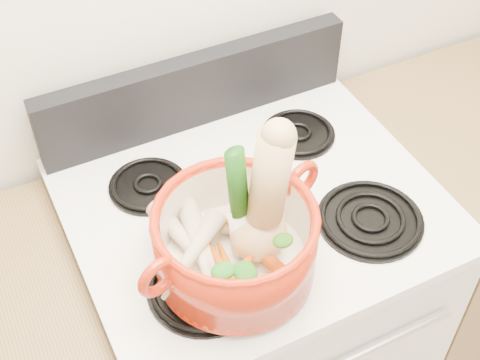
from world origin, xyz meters
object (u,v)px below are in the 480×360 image
dutch_oven (235,243)px  squash (259,200)px  stove_body (252,323)px  leek (239,205)px

dutch_oven → squash: squash is taller
squash → stove_body: bearing=46.4°
stove_body → dutch_oven: 0.61m
dutch_oven → leek: leek is taller
dutch_oven → squash: size_ratio=1.07×
leek → squash: bearing=-43.9°
dutch_oven → leek: 0.09m
stove_body → dutch_oven: (-0.12, -0.15, 0.58)m
dutch_oven → stove_body: bearing=36.3°
squash → leek: size_ratio=1.09×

